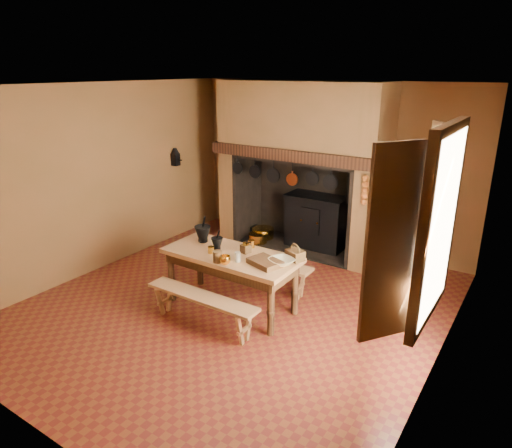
% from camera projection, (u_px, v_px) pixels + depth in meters
% --- Properties ---
extents(floor, '(5.50, 5.50, 0.00)m').
position_uv_depth(floor, '(237.00, 305.00, 6.06)').
color(floor, '#602D16').
rests_on(floor, ground).
extents(ceiling, '(5.50, 5.50, 0.00)m').
position_uv_depth(ceiling, '(233.00, 85.00, 5.15)').
color(ceiling, silver).
rests_on(ceiling, back_wall).
extents(back_wall, '(5.00, 0.02, 2.80)m').
position_uv_depth(back_wall, '(329.00, 166.00, 7.78)').
color(back_wall, brown).
rests_on(back_wall, floor).
extents(wall_left, '(0.02, 5.50, 2.80)m').
position_uv_depth(wall_left, '(101.00, 178.00, 6.91)').
color(wall_left, brown).
rests_on(wall_left, floor).
extents(wall_right, '(0.02, 5.50, 2.80)m').
position_uv_depth(wall_right, '(449.00, 245.00, 4.31)').
color(wall_right, brown).
rests_on(wall_right, floor).
extents(wall_front, '(5.00, 0.02, 2.80)m').
position_uv_depth(wall_front, '(22.00, 290.00, 3.44)').
color(wall_front, brown).
rests_on(wall_front, floor).
extents(chimney_breast, '(2.95, 0.96, 2.80)m').
position_uv_depth(chimney_breast, '(302.00, 144.00, 7.46)').
color(chimney_breast, brown).
rests_on(chimney_breast, floor).
extents(iron_range, '(1.12, 0.55, 1.60)m').
position_uv_depth(iron_range, '(317.00, 221.00, 7.86)').
color(iron_range, black).
rests_on(iron_range, floor).
extents(hearth_pans, '(0.51, 0.62, 0.20)m').
position_uv_depth(hearth_pans, '(261.00, 235.00, 8.33)').
color(hearth_pans, gold).
rests_on(hearth_pans, floor).
extents(hanging_pans, '(1.92, 0.29, 0.27)m').
position_uv_depth(hanging_pans, '(285.00, 176.00, 7.23)').
color(hanging_pans, black).
rests_on(hanging_pans, chimney_breast).
extents(onion_string, '(0.12, 0.10, 0.46)m').
position_uv_depth(onion_string, '(365.00, 190.00, 6.53)').
color(onion_string, '#B05C20').
rests_on(onion_string, chimney_breast).
extents(herb_bunch, '(0.20, 0.20, 0.35)m').
position_uv_depth(herb_bunch, '(377.00, 188.00, 6.42)').
color(herb_bunch, '#5E6932').
rests_on(herb_bunch, chimney_breast).
extents(window, '(0.39, 1.75, 1.76)m').
position_uv_depth(window, '(426.00, 224.00, 3.97)').
color(window, white).
rests_on(window, wall_right).
extents(wall_coffee_mill, '(0.23, 0.16, 0.31)m').
position_uv_depth(wall_coffee_mill, '(175.00, 156.00, 8.05)').
color(wall_coffee_mill, black).
rests_on(wall_coffee_mill, wall_left).
extents(work_table, '(1.75, 0.78, 0.76)m').
position_uv_depth(work_table, '(231.00, 262.00, 5.82)').
color(work_table, tan).
rests_on(work_table, floor).
extents(bench_front, '(1.52, 0.27, 0.43)m').
position_uv_depth(bench_front, '(202.00, 303.00, 5.45)').
color(bench_front, tan).
rests_on(bench_front, floor).
extents(bench_back, '(1.57, 0.28, 0.44)m').
position_uv_depth(bench_back, '(260.00, 266.00, 6.46)').
color(bench_back, tan).
rests_on(bench_back, floor).
extents(mortar_large, '(0.22, 0.22, 0.37)m').
position_uv_depth(mortar_large, '(203.00, 233.00, 6.13)').
color(mortar_large, black).
rests_on(mortar_large, work_table).
extents(mortar_small, '(0.16, 0.16, 0.27)m').
position_uv_depth(mortar_small, '(217.00, 243.00, 5.88)').
color(mortar_small, black).
rests_on(mortar_small, work_table).
extents(coffee_grinder, '(0.16, 0.13, 0.17)m').
position_uv_depth(coffee_grinder, '(246.00, 248.00, 5.78)').
color(coffee_grinder, '#3E2A13').
rests_on(coffee_grinder, work_table).
extents(brass_mug_a, '(0.08, 0.08, 0.09)m').
position_uv_depth(brass_mug_a, '(211.00, 250.00, 5.77)').
color(brass_mug_a, gold).
rests_on(brass_mug_a, work_table).
extents(brass_mug_b, '(0.12, 0.12, 0.10)m').
position_uv_depth(brass_mug_b, '(251.00, 244.00, 5.96)').
color(brass_mug_b, gold).
rests_on(brass_mug_b, work_table).
extents(mixing_bowl, '(0.38, 0.38, 0.07)m').
position_uv_depth(mixing_bowl, '(282.00, 261.00, 5.45)').
color(mixing_bowl, beige).
rests_on(mixing_bowl, work_table).
extents(stoneware_crock, '(0.13, 0.13, 0.14)m').
position_uv_depth(stoneware_crock, '(218.00, 257.00, 5.50)').
color(stoneware_crock, brown).
rests_on(stoneware_crock, work_table).
extents(glass_jar, '(0.09, 0.09, 0.12)m').
position_uv_depth(glass_jar, '(238.00, 257.00, 5.51)').
color(glass_jar, beige).
rests_on(glass_jar, work_table).
extents(wicker_basket, '(0.26, 0.23, 0.21)m').
position_uv_depth(wicker_basket, '(295.00, 254.00, 5.57)').
color(wicker_basket, '#442714').
rests_on(wicker_basket, work_table).
extents(wooden_tray, '(0.45, 0.38, 0.07)m').
position_uv_depth(wooden_tray, '(265.00, 262.00, 5.43)').
color(wooden_tray, '#3E2A13').
rests_on(wooden_tray, work_table).
extents(brass_cup, '(0.17, 0.17, 0.11)m').
position_uv_depth(brass_cup, '(225.00, 260.00, 5.45)').
color(brass_cup, gold).
rests_on(brass_cup, work_table).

